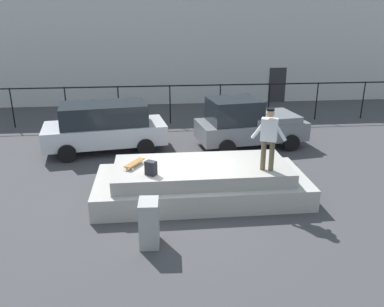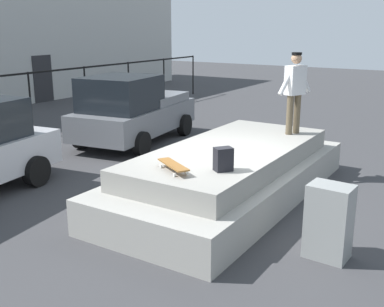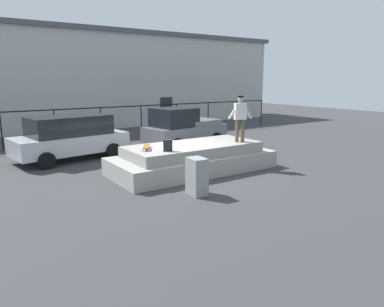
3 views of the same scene
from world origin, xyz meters
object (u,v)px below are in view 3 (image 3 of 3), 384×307
(skateboarder, at_px, (240,116))
(backpack, at_px, (168,145))
(car_grey_pickup_mid, at_px, (183,127))
(car_silver_hatchback_near, at_px, (70,137))
(utility_box, at_px, (197,176))
(skateboard, at_px, (146,146))

(skateboarder, xyz_separation_m, backpack, (-3.13, -0.02, -0.80))
(skateboarder, height_order, car_grey_pickup_mid, skateboarder)
(car_silver_hatchback_near, bearing_deg, skateboarder, -46.11)
(car_silver_hatchback_near, relative_size, utility_box, 4.35)
(skateboarder, bearing_deg, car_silver_hatchback_near, 133.89)
(backpack, height_order, car_silver_hatchback_near, car_silver_hatchback_near)
(backpack, relative_size, car_grey_pickup_mid, 0.09)
(car_silver_hatchback_near, distance_m, utility_box, 7.03)
(skateboarder, distance_m, skateboard, 3.74)
(utility_box, bearing_deg, car_grey_pickup_mid, 63.19)
(skateboard, height_order, backpack, backpack)
(utility_box, bearing_deg, backpack, 90.75)
(utility_box, bearing_deg, skateboard, 101.96)
(skateboard, xyz_separation_m, car_silver_hatchback_near, (-1.28, 4.41, -0.13))
(skateboard, xyz_separation_m, utility_box, (0.38, -2.41, -0.55))
(skateboarder, relative_size, car_silver_hatchback_near, 0.36)
(car_silver_hatchback_near, bearing_deg, skateboard, -73.80)
(backpack, distance_m, car_silver_hatchback_near, 5.36)
(skateboarder, relative_size, utility_box, 1.56)
(car_silver_hatchback_near, bearing_deg, car_grey_pickup_mid, -1.11)
(skateboard, distance_m, car_silver_hatchback_near, 4.59)
(car_silver_hatchback_near, relative_size, car_grey_pickup_mid, 1.08)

